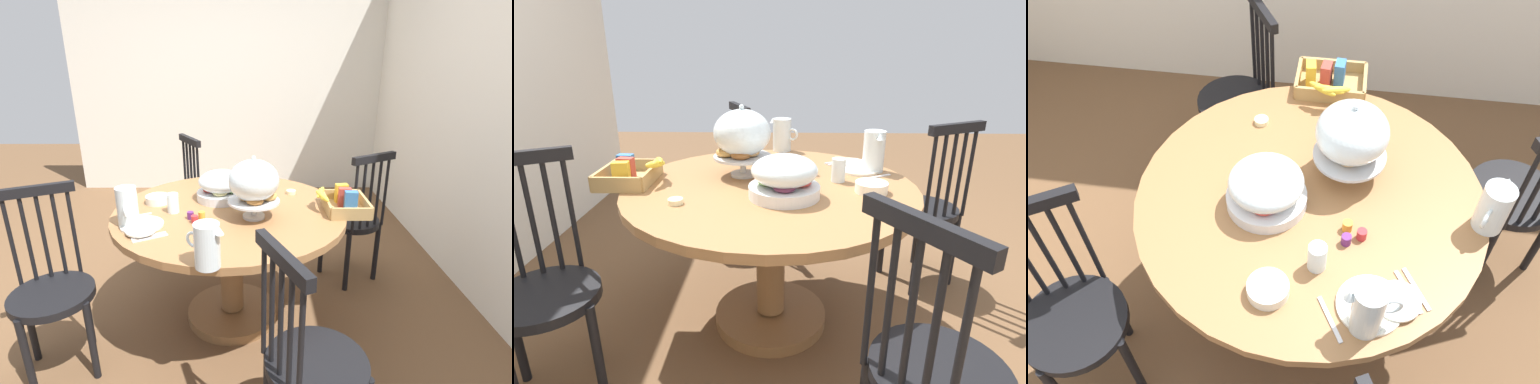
% 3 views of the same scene
% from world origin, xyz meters
% --- Properties ---
extents(ground_plane, '(10.00, 10.00, 0.00)m').
position_xyz_m(ground_plane, '(0.00, 0.00, 0.00)').
color(ground_plane, brown).
extents(dining_table, '(1.32, 1.32, 0.74)m').
position_xyz_m(dining_table, '(0.14, 0.20, 0.55)').
color(dining_table, olive).
rests_on(dining_table, ground_plane).
extents(windsor_chair_near_window, '(0.45, 0.45, 0.97)m').
position_xyz_m(windsor_chair_near_window, '(-0.31, 1.04, 0.45)').
color(windsor_chair_near_window, black).
rests_on(windsor_chair_near_window, ground_plane).
extents(windsor_chair_by_cabinet, '(0.46, 0.46, 0.97)m').
position_xyz_m(windsor_chair_by_cabinet, '(-0.69, -0.29, 0.45)').
color(windsor_chair_by_cabinet, black).
rests_on(windsor_chair_by_cabinet, ground_plane).
extents(windsor_chair_facing_door, '(0.45, 0.45, 0.97)m').
position_xyz_m(windsor_chair_facing_door, '(0.55, -0.68, 0.45)').
color(windsor_chair_facing_door, black).
rests_on(windsor_chair_facing_door, ground_plane).
extents(windsor_chair_far_side, '(0.44, 0.44, 0.97)m').
position_xyz_m(windsor_chair_far_side, '(1.04, 0.55, 0.45)').
color(windsor_chair_far_side, black).
rests_on(windsor_chair_far_side, ground_plane).
extents(pastry_stand_with_dome, '(0.28, 0.28, 0.34)m').
position_xyz_m(pastry_stand_with_dome, '(0.28, 0.33, 0.94)').
color(pastry_stand_with_dome, silver).
rests_on(pastry_stand_with_dome, dining_table).
extents(fruit_platter_covered, '(0.30, 0.30, 0.18)m').
position_xyz_m(fruit_platter_covered, '(-0.01, 0.13, 0.83)').
color(fruit_platter_covered, silver).
rests_on(fruit_platter_covered, dining_table).
extents(orange_juice_pitcher, '(0.19, 0.11, 0.21)m').
position_xyz_m(orange_juice_pitcher, '(0.37, -0.31, 0.83)').
color(orange_juice_pitcher, silver).
rests_on(orange_juice_pitcher, dining_table).
extents(milk_pitcher, '(0.12, 0.18, 0.19)m').
position_xyz_m(milk_pitcher, '(0.79, 0.14, 0.83)').
color(milk_pitcher, silver).
rests_on(milk_pitcher, dining_table).
extents(cereal_basket, '(0.32, 0.30, 0.12)m').
position_xyz_m(cereal_basket, '(0.16, 0.84, 0.78)').
color(cereal_basket, tan).
rests_on(cereal_basket, dining_table).
extents(china_plate_large, '(0.22, 0.22, 0.01)m').
position_xyz_m(china_plate_large, '(0.38, -0.24, 0.75)').
color(china_plate_large, white).
rests_on(china_plate_large, dining_table).
extents(china_plate_small, '(0.15, 0.15, 0.01)m').
position_xyz_m(china_plate_small, '(0.47, -0.22, 0.76)').
color(china_plate_small, white).
rests_on(china_plate_small, china_plate_large).
extents(cereal_bowl, '(0.14, 0.14, 0.04)m').
position_xyz_m(cereal_bowl, '(0.05, -0.24, 0.76)').
color(cereal_bowl, white).
rests_on(cereal_bowl, dining_table).
extents(drinking_glass, '(0.06, 0.06, 0.11)m').
position_xyz_m(drinking_glass, '(0.20, -0.12, 0.80)').
color(drinking_glass, silver).
rests_on(drinking_glass, dining_table).
extents(butter_dish, '(0.06, 0.06, 0.02)m').
position_xyz_m(butter_dish, '(-0.11, 0.57, 0.75)').
color(butter_dish, beige).
rests_on(butter_dish, dining_table).
extents(jam_jar_strawberry, '(0.04, 0.04, 0.04)m').
position_xyz_m(jam_jar_strawberry, '(0.34, 0.02, 0.76)').
color(jam_jar_strawberry, '#B7282D').
rests_on(jam_jar_strawberry, dining_table).
extents(jam_jar_apricot, '(0.04, 0.04, 0.04)m').
position_xyz_m(jam_jar_apricot, '(0.29, 0.05, 0.76)').
color(jam_jar_apricot, orange).
rests_on(jam_jar_apricot, dining_table).
extents(jam_jar_grape, '(0.04, 0.04, 0.04)m').
position_xyz_m(jam_jar_grape, '(0.29, -0.01, 0.76)').
color(jam_jar_grape, '#5B2366').
rests_on(jam_jar_grape, dining_table).
extents(table_knife, '(0.09, 0.16, 0.01)m').
position_xyz_m(table_knife, '(0.51, -0.18, 0.74)').
color(table_knife, silver).
rests_on(table_knife, dining_table).
extents(dinner_fork, '(0.09, 0.16, 0.01)m').
position_xyz_m(dinner_fork, '(0.53, -0.16, 0.74)').
color(dinner_fork, silver).
rests_on(dinner_fork, dining_table).
extents(soup_spoon, '(0.09, 0.16, 0.01)m').
position_xyz_m(soup_spoon, '(0.26, -0.31, 0.74)').
color(soup_spoon, silver).
rests_on(soup_spoon, dining_table).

